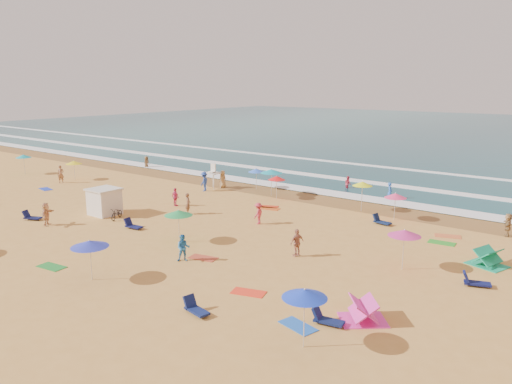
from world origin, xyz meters
The scene contains 13 objects.
ground centered at (0.00, 0.00, 0.00)m, with size 220.00×220.00×0.00m, color gold.
ocean centered at (0.00, 84.00, 0.00)m, with size 220.00×140.00×0.18m, color #0C4756.
wet_sand centered at (0.00, 12.50, 0.01)m, with size 220.00×220.00×0.00m, color olive.
surf_foam centered at (0.00, 21.32, 0.10)m, with size 200.00×18.70×0.05m.
cabana centered at (-6.95, -2.54, 1.00)m, with size 2.00×2.00×2.00m, color white.
cabana_roof centered at (-6.95, -2.54, 2.06)m, with size 2.20×2.20×0.12m, color silver.
bicycle centered at (-5.05, -2.84, 0.45)m, with size 0.59×1.71×0.90m, color black.
lifeguard_stand centered at (-6.84, 10.19, 1.05)m, with size 1.20×1.20×2.10m, color white, non-canonical shape.
beach_umbrellas centered at (1.79, -0.58, 2.09)m, with size 59.61×29.20×0.77m.
loungers centered at (7.10, -3.46, 0.17)m, with size 43.71×19.75×0.34m.
towels centered at (2.52, -1.02, 0.01)m, with size 45.10×20.98×0.03m.
popup_tents centered at (18.78, -1.40, 0.60)m, with size 5.15×12.97×1.20m.
beachgoers centered at (-1.80, 3.88, 0.84)m, with size 52.77×29.70×2.13m.
Camera 1 is at (26.09, -25.75, 10.32)m, focal length 35.00 mm.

